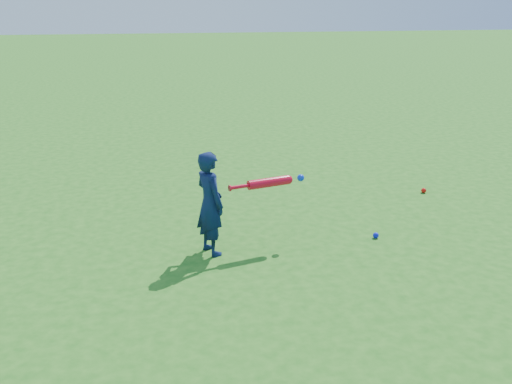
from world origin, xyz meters
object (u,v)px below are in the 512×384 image
Objects in this scene: bat_swing at (272,182)px; ground_ball_blue at (376,235)px; child at (210,203)px; ground_ball_red at (424,190)px.

ground_ball_blue is at bearing -18.87° from bat_swing.
child reaches higher than ground_ball_red.
ground_ball_red is 0.08× the size of bat_swing.
child is 1.27× the size of bat_swing.
bat_swing is at bearing 175.39° from ground_ball_blue.
bat_swing is (-1.12, 0.09, 0.64)m from ground_ball_blue.
bat_swing is at bearing -152.52° from ground_ball_red.
ground_ball_blue is 1.29m from bat_swing.
child is at bearing -156.07° from ground_ball_red.
ground_ball_red is 2.70m from bat_swing.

